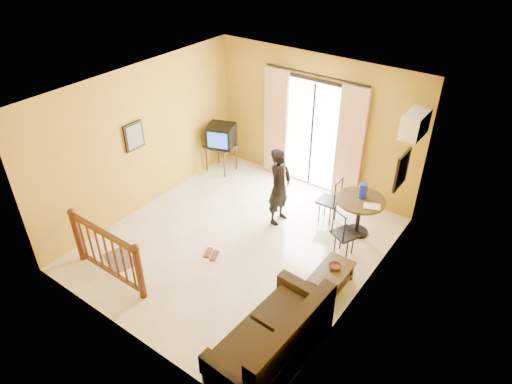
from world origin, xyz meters
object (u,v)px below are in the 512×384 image
Objects in this scene: coffee_table at (331,277)px; standing_person at (280,187)px; sofa at (275,341)px; dining_table at (360,207)px; television at (221,136)px.

coffee_table is 0.54× the size of standing_person.
dining_table is at bearing 98.11° from sofa.
dining_table is 3.17m from sofa.
television is 5.11m from sofa.
television is at bearing 174.95° from dining_table.
standing_person reaches higher than sofa.
standing_person reaches higher than dining_table.
television is at bearing 153.52° from coffee_table.
coffee_table is (0.29, -1.55, -0.33)m from dining_table.
sofa is (0.01, -1.60, 0.10)m from coffee_table.
television is 3.46m from dining_table.
standing_person is at bearing -158.95° from dining_table.
coffee_table is 1.60m from sofa.
standing_person is (-1.66, 1.02, 0.52)m from coffee_table.
standing_person is at bearing 125.21° from sofa.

